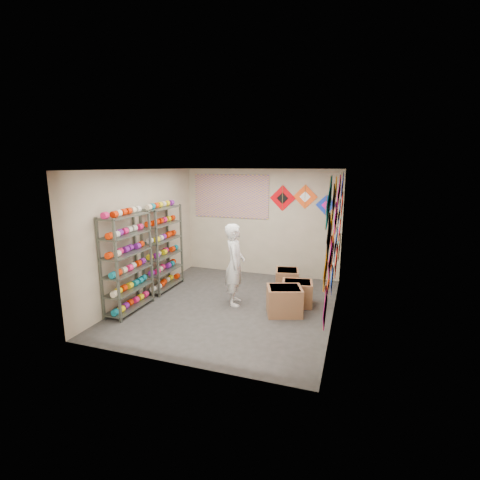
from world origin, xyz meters
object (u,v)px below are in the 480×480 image
(carton_a, at_px, (284,301))
(carton_b, at_px, (297,293))
(shopkeeper, at_px, (235,265))
(carton_c, at_px, (287,280))
(shelf_rack_front, at_px, (127,263))
(shelf_rack_back, at_px, (163,248))

(carton_a, bearing_deg, carton_b, 54.91)
(shopkeeper, distance_m, carton_c, 1.52)
(shelf_rack_front, relative_size, carton_c, 3.44)
(shelf_rack_front, height_order, carton_c, shelf_rack_front)
(shelf_rack_back, bearing_deg, carton_c, 16.04)
(shelf_rack_back, xyz_separation_m, carton_a, (2.89, -0.52, -0.68))
(shopkeeper, height_order, carton_a, shopkeeper)
(shopkeeper, bearing_deg, carton_b, -89.96)
(carton_a, bearing_deg, shelf_rack_front, 176.34)
(shelf_rack_front, relative_size, carton_b, 3.18)
(carton_a, relative_size, carton_b, 1.07)
(shelf_rack_front, distance_m, carton_c, 3.47)
(shelf_rack_back, bearing_deg, shopkeeper, -10.53)
(carton_a, xyz_separation_m, carton_c, (-0.20, 1.29, -0.03))
(carton_a, bearing_deg, shopkeeper, 151.70)
(carton_b, distance_m, carton_c, 0.84)
(shelf_rack_back, relative_size, carton_b, 3.18)
(shelf_rack_front, xyz_separation_m, carton_b, (3.04, 1.31, -0.71))
(shelf_rack_back, bearing_deg, shelf_rack_front, -90.00)
(carton_a, height_order, carton_b, carton_a)
(carton_c, bearing_deg, shelf_rack_front, -153.72)
(carton_c, bearing_deg, shopkeeper, -138.85)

